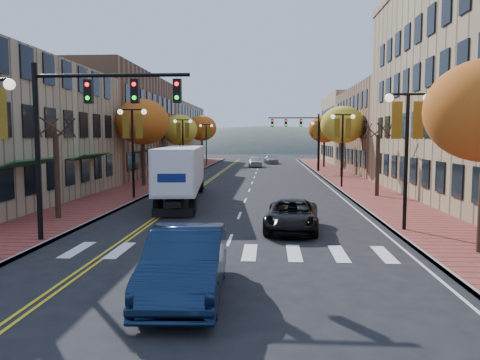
# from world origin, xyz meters

# --- Properties ---
(ground) EXTENTS (200.00, 200.00, 0.00)m
(ground) POSITION_xyz_m (0.00, 0.00, 0.00)
(ground) COLOR black
(ground) RESTS_ON ground
(sidewalk_left) EXTENTS (4.00, 85.00, 0.15)m
(sidewalk_left) POSITION_xyz_m (-9.00, 32.50, 0.07)
(sidewalk_left) COLOR brown
(sidewalk_left) RESTS_ON ground
(sidewalk_right) EXTENTS (4.00, 85.00, 0.15)m
(sidewalk_right) POSITION_xyz_m (9.00, 32.50, 0.07)
(sidewalk_right) COLOR brown
(sidewalk_right) RESTS_ON ground
(building_left_mid) EXTENTS (12.00, 24.00, 11.00)m
(building_left_mid) POSITION_xyz_m (-17.00, 36.00, 5.50)
(building_left_mid) COLOR brown
(building_left_mid) RESTS_ON ground
(building_left_far) EXTENTS (12.00, 26.00, 9.50)m
(building_left_far) POSITION_xyz_m (-17.00, 61.00, 4.75)
(building_left_far) COLOR #9E8966
(building_left_far) RESTS_ON ground
(building_right_mid) EXTENTS (15.00, 24.00, 10.00)m
(building_right_mid) POSITION_xyz_m (18.50, 42.00, 5.00)
(building_right_mid) COLOR brown
(building_right_mid) RESTS_ON ground
(building_right_far) EXTENTS (15.00, 20.00, 11.00)m
(building_right_far) POSITION_xyz_m (18.50, 64.00, 5.50)
(building_right_far) COLOR #9E8966
(building_right_far) RESTS_ON ground
(tree_left_a) EXTENTS (0.28, 0.28, 4.20)m
(tree_left_a) POSITION_xyz_m (-9.00, 8.00, 2.25)
(tree_left_a) COLOR #382619
(tree_left_a) RESTS_ON sidewalk_left
(tree_left_b) EXTENTS (4.48, 4.48, 7.21)m
(tree_left_b) POSITION_xyz_m (-9.00, 24.00, 5.45)
(tree_left_b) COLOR #382619
(tree_left_b) RESTS_ON sidewalk_left
(tree_left_c) EXTENTS (4.16, 4.16, 6.69)m
(tree_left_c) POSITION_xyz_m (-9.00, 40.00, 5.05)
(tree_left_c) COLOR #382619
(tree_left_c) RESTS_ON sidewalk_left
(tree_left_d) EXTENTS (4.61, 4.61, 7.42)m
(tree_left_d) POSITION_xyz_m (-9.00, 58.00, 5.60)
(tree_left_d) COLOR #382619
(tree_left_d) RESTS_ON sidewalk_left
(tree_right_b) EXTENTS (0.28, 0.28, 4.20)m
(tree_right_b) POSITION_xyz_m (9.00, 18.00, 2.25)
(tree_right_b) COLOR #382619
(tree_right_b) RESTS_ON sidewalk_right
(tree_right_c) EXTENTS (4.48, 4.48, 7.21)m
(tree_right_c) POSITION_xyz_m (9.00, 34.00, 5.45)
(tree_right_c) COLOR #382619
(tree_right_c) RESTS_ON sidewalk_right
(tree_right_d) EXTENTS (4.35, 4.35, 7.00)m
(tree_right_d) POSITION_xyz_m (9.00, 50.00, 5.29)
(tree_right_d) COLOR #382619
(tree_right_d) RESTS_ON sidewalk_right
(lamp_left_b) EXTENTS (1.96, 0.36, 6.05)m
(lamp_left_b) POSITION_xyz_m (-7.50, 16.00, 4.29)
(lamp_left_b) COLOR black
(lamp_left_b) RESTS_ON ground
(lamp_left_c) EXTENTS (1.96, 0.36, 6.05)m
(lamp_left_c) POSITION_xyz_m (-7.50, 34.00, 4.29)
(lamp_left_c) COLOR black
(lamp_left_c) RESTS_ON ground
(lamp_left_d) EXTENTS (1.96, 0.36, 6.05)m
(lamp_left_d) POSITION_xyz_m (-7.50, 52.00, 4.29)
(lamp_left_d) COLOR black
(lamp_left_d) RESTS_ON ground
(lamp_right_a) EXTENTS (1.96, 0.36, 6.05)m
(lamp_right_a) POSITION_xyz_m (7.50, 6.00, 4.29)
(lamp_right_a) COLOR black
(lamp_right_a) RESTS_ON ground
(lamp_right_b) EXTENTS (1.96, 0.36, 6.05)m
(lamp_right_b) POSITION_xyz_m (7.50, 24.00, 4.29)
(lamp_right_b) COLOR black
(lamp_right_b) RESTS_ON ground
(lamp_right_c) EXTENTS (1.96, 0.36, 6.05)m
(lamp_right_c) POSITION_xyz_m (7.50, 42.00, 4.29)
(lamp_right_c) COLOR black
(lamp_right_c) RESTS_ON ground
(traffic_mast_near) EXTENTS (6.10, 0.35, 7.00)m
(traffic_mast_near) POSITION_xyz_m (-5.48, 3.00, 4.92)
(traffic_mast_near) COLOR black
(traffic_mast_near) RESTS_ON ground
(traffic_mast_far) EXTENTS (6.10, 0.34, 7.00)m
(traffic_mast_far) POSITION_xyz_m (5.48, 42.00, 4.92)
(traffic_mast_far) COLOR black
(traffic_mast_far) RESTS_ON ground
(semi_truck) EXTENTS (3.72, 14.37, 3.55)m
(semi_truck) POSITION_xyz_m (-4.03, 15.41, 2.08)
(semi_truck) COLOR black
(semi_truck) RESTS_ON ground
(navy_sedan) EXTENTS (2.15, 5.49, 1.78)m
(navy_sedan) POSITION_xyz_m (-0.56, -2.76, 0.89)
(navy_sedan) COLOR #0D1B35
(navy_sedan) RESTS_ON ground
(black_suv) EXTENTS (2.69, 5.14, 1.38)m
(black_suv) POSITION_xyz_m (2.61, 6.12, 0.69)
(black_suv) COLOR black
(black_suv) RESTS_ON ground
(car_far_white) EXTENTS (2.16, 4.70, 1.56)m
(car_far_white) POSITION_xyz_m (-0.50, 51.47, 0.78)
(car_far_white) COLOR silver
(car_far_white) RESTS_ON ground
(car_far_silver) EXTENTS (2.46, 5.07, 1.42)m
(car_far_silver) POSITION_xyz_m (1.78, 60.15, 0.71)
(car_far_silver) COLOR #97989E
(car_far_silver) RESTS_ON ground
(car_far_oncoming) EXTENTS (1.67, 4.11, 1.33)m
(car_far_oncoming) POSITION_xyz_m (1.43, 63.74, 0.66)
(car_far_oncoming) COLOR #B0B0B8
(car_far_oncoming) RESTS_ON ground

